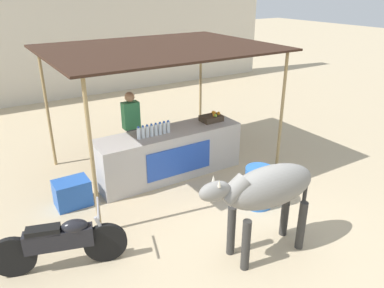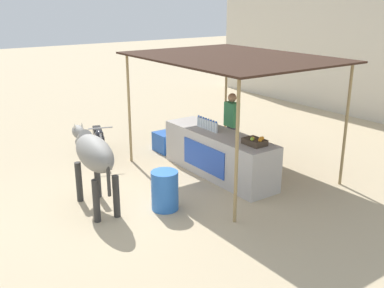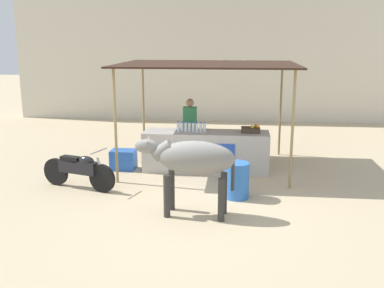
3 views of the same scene
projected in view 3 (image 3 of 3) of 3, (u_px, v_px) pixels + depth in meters
ground_plane at (197, 202)px, 8.81m from camera, size 60.00×60.00×0.00m
building_wall_far at (220, 55)px, 17.15m from camera, size 16.00×0.50×5.04m
stall_counter at (206, 151)px, 10.83m from camera, size 3.00×0.82×0.96m
stall_awning at (207, 68)px, 10.67m from camera, size 4.20×3.20×2.56m
water_bottle_row at (191, 127)px, 10.68m from camera, size 0.70×0.07×0.25m
fruit_crate at (251, 129)px, 10.64m from camera, size 0.44×0.32×0.18m
vendor_behind_counter at (190, 130)px, 11.52m from camera, size 0.34×0.22×1.65m
cooler_box at (123, 160)px, 10.99m from camera, size 0.60×0.44×0.48m
water_barrel at (237, 180)px, 8.98m from camera, size 0.50×0.50×0.73m
cow at (192, 160)px, 7.95m from camera, size 1.84×0.63×1.44m
motorcycle_parked at (79, 169)px, 9.52m from camera, size 1.74×0.74×0.90m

